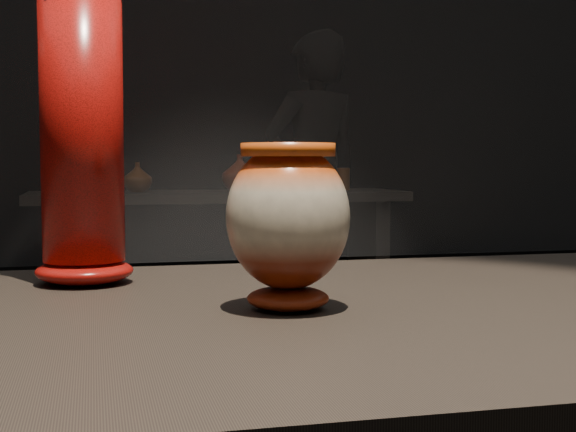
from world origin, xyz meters
The scene contains 7 objects.
main_vase centered at (-0.14, -0.01, 1.00)m, with size 0.18×0.18×0.19m.
tall_vase centered at (-0.36, 0.24, 1.10)m, with size 0.14×0.14×0.42m.
back_shelf centered at (0.31, 3.40, 0.64)m, with size 2.00×0.60×0.90m.
back_vase_left centered at (-0.12, 3.39, 0.98)m, with size 0.15×0.15×0.16m, color brown.
back_vase_mid centered at (0.41, 3.34, 1.00)m, with size 0.19×0.19×0.20m, color #621A08.
back_vase_right centered at (1.02, 3.43, 0.96)m, with size 0.07×0.07×0.13m, color brown.
visitor centered at (0.98, 3.91, 0.93)m, with size 0.68×0.45×1.86m, color black.
Camera 1 is at (-0.35, -0.88, 1.07)m, focal length 50.00 mm.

